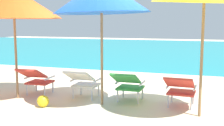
{
  "coord_description": "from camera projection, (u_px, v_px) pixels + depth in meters",
  "views": [
    {
      "loc": [
        2.1,
        -6.03,
        1.66
      ],
      "look_at": [
        0.0,
        0.21,
        0.75
      ],
      "focal_mm": 47.0,
      "sensor_mm": 36.0,
      "label": 1
    }
  ],
  "objects": [
    {
      "name": "ground_plane",
      "position": [
        146.0,
        70.0,
        10.3
      ],
      "size": [
        40.0,
        40.0,
        0.0
      ],
      "primitive_type": "plane",
      "color": "beige"
    },
    {
      "name": "ocean_band",
      "position": [
        175.0,
        49.0,
        18.26
      ],
      "size": [
        40.0,
        18.0,
        0.01
      ],
      "primitive_type": "cube",
      "color": "teal",
      "rests_on": "ground_plane"
    },
    {
      "name": "lounge_chair_far_left",
      "position": [
        36.0,
        78.0,
        6.65
      ],
      "size": [
        0.6,
        0.91,
        0.68
      ],
      "color": "red",
      "rests_on": "ground_plane"
    },
    {
      "name": "lounge_chair_near_left",
      "position": [
        83.0,
        81.0,
        6.34
      ],
      "size": [
        0.56,
        0.88,
        0.68
      ],
      "color": "silver",
      "rests_on": "ground_plane"
    },
    {
      "name": "lounge_chair_near_right",
      "position": [
        128.0,
        84.0,
        6.07
      ],
      "size": [
        0.55,
        0.87,
        0.68
      ],
      "color": "#338E3D",
      "rests_on": "ground_plane"
    },
    {
      "name": "lounge_chair_far_right",
      "position": [
        180.0,
        88.0,
        5.65
      ],
      "size": [
        0.57,
        0.89,
        0.68
      ],
      "color": "red",
      "rests_on": "ground_plane"
    },
    {
      "name": "beach_umbrella_left",
      "position": [
        14.0,
        3.0,
        6.21
      ],
      "size": [
        2.86,
        2.86,
        2.4
      ],
      "color": "olive",
      "rests_on": "ground_plane"
    },
    {
      "name": "beach_ball",
      "position": [
        43.0,
        101.0,
        5.79
      ],
      "size": [
        0.24,
        0.24,
        0.24
      ],
      "primitive_type": "sphere",
      "color": "yellow",
      "rests_on": "ground_plane"
    }
  ]
}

